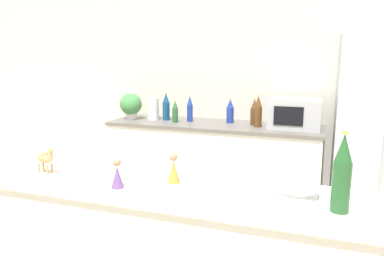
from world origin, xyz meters
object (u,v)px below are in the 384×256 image
Objects in this scene: back_bottle_2 at (258,112)px; wise_man_figurine_blue at (117,175)px; potted_plant at (131,105)px; back_bottle_5 at (230,111)px; wine_bottle at (342,174)px; fruit_bowl at (296,190)px; microwave at (295,113)px; wise_man_figurine_crimson at (174,170)px; back_bottle_3 at (175,112)px; paper_towel_roll at (153,109)px; camel_figurine at (45,158)px; back_bottle_0 at (166,107)px; back_bottle_1 at (254,112)px; back_bottle_4 at (190,109)px.

back_bottle_2 reaches higher than wise_man_figurine_blue.
back_bottle_2 reaches higher than potted_plant.
wine_bottle is at bearing -64.97° from back_bottle_5.
microwave is at bearing 94.64° from fruit_bowl.
wise_man_figurine_crimson is (-0.11, -1.88, -0.04)m from back_bottle_2.
back_bottle_3 is 1.46× the size of wise_man_figurine_crimson.
potted_plant reaches higher than paper_towel_roll.
microwave is 2.07m from wine_bottle.
potted_plant is 2.03m from camel_figurine.
microwave is at bearing 9.81° from back_bottle_2.
back_bottle_2 is 2.07m from wise_man_figurine_blue.
camel_figurine is (-0.84, -1.97, -0.03)m from back_bottle_2.
camel_figurine reaches higher than fruit_bowl.
potted_plant is at bearing -169.29° from back_bottle_0.
wine_bottle is (2.06, -1.98, 0.05)m from potted_plant.
back_bottle_5 is (1.07, 0.14, -0.04)m from potted_plant.
microwave is at bearing 59.72° from camel_figurine.
back_bottle_5 is 1.69× the size of wise_man_figurine_blue.
back_bottle_1 is at bearing 109.46° from wine_bottle.
back_bottle_4 is (0.13, 0.10, 0.02)m from back_bottle_3.
back_bottle_3 is 0.83× the size of back_bottle_4.
back_bottle_5 is (0.69, 0.07, -0.02)m from back_bottle_0.
paper_towel_roll is 0.85× the size of back_bottle_4.
back_bottle_3 is at bearing -33.52° from back_bottle_0.
wine_bottle is at bearing -70.54° from back_bottle_1.
back_bottle_2 is 2.09× the size of wise_man_figurine_blue.
back_bottle_0 is at bearing 179.73° from microwave.
back_bottle_1 is 1.79× the size of camel_figurine.
back_bottle_1 reaches higher than back_bottle_3.
wise_man_figurine_crimson is (-0.61, -0.02, 0.04)m from fruit_bowl.
back_bottle_4 is 1.75× the size of wise_man_figurine_crimson.
fruit_bowl is at bearing -52.26° from back_bottle_0.
back_bottle_1 is at bearing 68.92° from camel_figurine.
back_bottle_2 is at bearing 1.92° from back_bottle_3.
back_bottle_4 is 1.30× the size of fruit_bowl.
wine_bottle reaches higher than microwave.
back_bottle_2 is 2.10× the size of camel_figurine.
back_bottle_2 is at bearing -5.39° from back_bottle_4.
wise_man_figurine_blue is at bearing -79.80° from back_bottle_4.
fruit_bowl is at bearing -49.36° from paper_towel_roll.
wise_man_figurine_crimson is at bearing -178.17° from fruit_bowl.
back_bottle_2 is 1.93m from fruit_bowl.
back_bottle_3 is 1.08× the size of fruit_bowl.
back_bottle_3 is (-0.85, -0.03, -0.04)m from back_bottle_2.
back_bottle_5 is at bearing 6.26° from paper_towel_roll.
back_bottle_0 is at bearing 127.74° from fruit_bowl.
camel_figurine is at bearing -89.72° from back_bottle_3.
back_bottle_2 reaches higher than back_bottle_3.
potted_plant is 1.07× the size of back_bottle_1.
fruit_bowl is (1.49, -1.92, -0.08)m from back_bottle_0.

